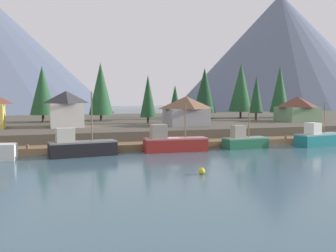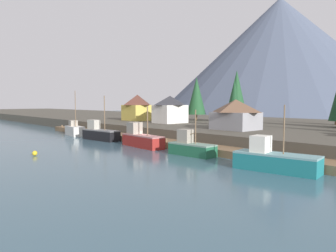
{
  "view_description": "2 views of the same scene",
  "coord_description": "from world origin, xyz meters",
  "px_view_note": "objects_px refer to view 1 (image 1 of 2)",
  "views": [
    {
      "loc": [
        -18.51,
        -56.04,
        8.3
      ],
      "look_at": [
        0.75,
        3.42,
        3.31
      ],
      "focal_mm": 42.93,
      "sensor_mm": 36.0,
      "label": 1
    },
    {
      "loc": [
        42.91,
        -33.66,
        7.41
      ],
      "look_at": [
        1.33,
        2.95,
        3.3
      ],
      "focal_mm": 34.74,
      "sensor_mm": 36.0,
      "label": 2
    }
  ],
  "objects_px": {
    "fishing_boat_black": "(81,147)",
    "fishing_boat_teal": "(320,138)",
    "house_white": "(66,108)",
    "conifer_back_left": "(280,89)",
    "conifer_near_left": "(148,96)",
    "fishing_boat_green": "(244,141)",
    "conifer_near_right": "(101,89)",
    "house_green": "(297,108)",
    "channel_buoy": "(202,171)",
    "conifer_back_right": "(256,94)",
    "conifer_mid_left": "(205,91)",
    "house_grey": "(186,110)",
    "fishing_boat_red": "(173,143)",
    "conifer_centre": "(175,99)",
    "conifer_mid_right": "(42,90)",
    "conifer_far_left": "(241,87)"
  },
  "relations": [
    {
      "from": "conifer_near_right",
      "to": "fishing_boat_green",
      "type": "bearing_deg",
      "value": -62.75
    },
    {
      "from": "fishing_boat_black",
      "to": "fishing_boat_teal",
      "type": "relative_size",
      "value": 0.99
    },
    {
      "from": "fishing_boat_red",
      "to": "fishing_boat_teal",
      "type": "height_order",
      "value": "fishing_boat_teal"
    },
    {
      "from": "house_green",
      "to": "channel_buoy",
      "type": "relative_size",
      "value": 10.78
    },
    {
      "from": "fishing_boat_red",
      "to": "conifer_near_left",
      "type": "distance_m",
      "value": 22.98
    },
    {
      "from": "house_white",
      "to": "conifer_near_left",
      "type": "height_order",
      "value": "conifer_near_left"
    },
    {
      "from": "conifer_near_left",
      "to": "conifer_near_right",
      "type": "xyz_separation_m",
      "value": [
        -7.62,
        10.95,
        1.56
      ]
    },
    {
      "from": "fishing_boat_green",
      "to": "house_grey",
      "type": "distance_m",
      "value": 16.18
    },
    {
      "from": "conifer_back_right",
      "to": "conifer_far_left",
      "type": "distance_m",
      "value": 8.89
    },
    {
      "from": "fishing_boat_teal",
      "to": "conifer_mid_right",
      "type": "relative_size",
      "value": 0.8
    },
    {
      "from": "conifer_near_left",
      "to": "conifer_near_right",
      "type": "bearing_deg",
      "value": 124.84
    },
    {
      "from": "fishing_boat_black",
      "to": "house_grey",
      "type": "xyz_separation_m",
      "value": [
        20.76,
        15.48,
        4.0
      ]
    },
    {
      "from": "house_green",
      "to": "conifer_centre",
      "type": "height_order",
      "value": "conifer_centre"
    },
    {
      "from": "fishing_boat_green",
      "to": "fishing_boat_black",
      "type": "bearing_deg",
      "value": 176.71
    },
    {
      "from": "conifer_back_right",
      "to": "conifer_near_right",
      "type": "bearing_deg",
      "value": 164.9
    },
    {
      "from": "house_white",
      "to": "fishing_boat_teal",
      "type": "bearing_deg",
      "value": -26.6
    },
    {
      "from": "channel_buoy",
      "to": "fishing_boat_teal",
      "type": "bearing_deg",
      "value": 30.16
    },
    {
      "from": "conifer_near_left",
      "to": "conifer_mid_left",
      "type": "height_order",
      "value": "conifer_mid_left"
    },
    {
      "from": "fishing_boat_green",
      "to": "conifer_mid_left",
      "type": "relative_size",
      "value": 0.59
    },
    {
      "from": "channel_buoy",
      "to": "conifer_mid_right",
      "type": "bearing_deg",
      "value": 107.41
    },
    {
      "from": "fishing_boat_green",
      "to": "conifer_near_right",
      "type": "height_order",
      "value": "conifer_near_right"
    },
    {
      "from": "fishing_boat_teal",
      "to": "conifer_far_left",
      "type": "xyz_separation_m",
      "value": [
        3.58,
        33.38,
        8.7
      ]
    },
    {
      "from": "conifer_mid_left",
      "to": "conifer_back_left",
      "type": "xyz_separation_m",
      "value": [
        19.01,
        -2.19,
        0.42
      ]
    },
    {
      "from": "fishing_boat_red",
      "to": "house_grey",
      "type": "xyz_separation_m",
      "value": [
        7.65,
        15.17,
        3.94
      ]
    },
    {
      "from": "conifer_near_left",
      "to": "conifer_mid_left",
      "type": "distance_m",
      "value": 20.41
    },
    {
      "from": "fishing_boat_red",
      "to": "conifer_near_left",
      "type": "relative_size",
      "value": 0.97
    },
    {
      "from": "conifer_near_left",
      "to": "fishing_boat_teal",
      "type": "bearing_deg",
      "value": -45.11
    },
    {
      "from": "house_grey",
      "to": "conifer_mid_left",
      "type": "distance_m",
      "value": 21.77
    },
    {
      "from": "conifer_far_left",
      "to": "conifer_near_right",
      "type": "bearing_deg",
      "value": 179.69
    },
    {
      "from": "fishing_boat_black",
      "to": "conifer_back_left",
      "type": "height_order",
      "value": "conifer_back_left"
    },
    {
      "from": "fishing_boat_green",
      "to": "channel_buoy",
      "type": "bearing_deg",
      "value": -134.23
    },
    {
      "from": "house_grey",
      "to": "conifer_near_right",
      "type": "height_order",
      "value": "conifer_near_right"
    },
    {
      "from": "fishing_boat_green",
      "to": "conifer_near_left",
      "type": "relative_size",
      "value": 0.74
    },
    {
      "from": "house_white",
      "to": "conifer_back_left",
      "type": "relative_size",
      "value": 0.55
    },
    {
      "from": "house_white",
      "to": "conifer_mid_left",
      "type": "height_order",
      "value": "conifer_mid_left"
    },
    {
      "from": "conifer_near_right",
      "to": "house_white",
      "type": "bearing_deg",
      "value": -119.92
    },
    {
      "from": "fishing_boat_green",
      "to": "conifer_back_right",
      "type": "bearing_deg",
      "value": 52.32
    },
    {
      "from": "conifer_back_left",
      "to": "conifer_near_right",
      "type": "bearing_deg",
      "value": 177.69
    },
    {
      "from": "fishing_boat_black",
      "to": "house_grey",
      "type": "relative_size",
      "value": 1.18
    },
    {
      "from": "conifer_mid_left",
      "to": "conifer_back_left",
      "type": "bearing_deg",
      "value": -6.57
    },
    {
      "from": "conifer_near_left",
      "to": "conifer_mid_left",
      "type": "xyz_separation_m",
      "value": [
        16.9,
        11.38,
        1.25
      ]
    },
    {
      "from": "house_grey",
      "to": "conifer_centre",
      "type": "xyz_separation_m",
      "value": [
        6.86,
        26.28,
        1.88
      ]
    },
    {
      "from": "conifer_mid_left",
      "to": "channel_buoy",
      "type": "relative_size",
      "value": 17.03
    },
    {
      "from": "channel_buoy",
      "to": "conifer_back_right",
      "type": "bearing_deg",
      "value": 53.54
    },
    {
      "from": "fishing_boat_teal",
      "to": "conifer_mid_left",
      "type": "relative_size",
      "value": 0.77
    },
    {
      "from": "house_grey",
      "to": "conifer_mid_right",
      "type": "distance_m",
      "value": 30.18
    },
    {
      "from": "fishing_boat_green",
      "to": "conifer_back_left",
      "type": "relative_size",
      "value": 0.55
    },
    {
      "from": "house_green",
      "to": "fishing_boat_green",
      "type": "bearing_deg",
      "value": -140.65
    },
    {
      "from": "conifer_near_left",
      "to": "conifer_back_left",
      "type": "bearing_deg",
      "value": 14.35
    },
    {
      "from": "fishing_boat_red",
      "to": "house_green",
      "type": "distance_m",
      "value": 39.39
    }
  ]
}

